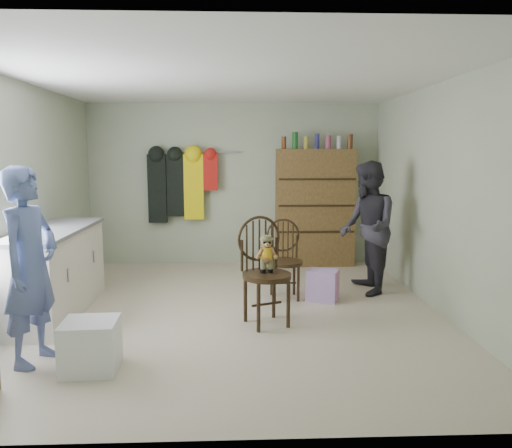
{
  "coord_description": "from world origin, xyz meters",
  "views": [
    {
      "loc": [
        0.02,
        -5.34,
        1.74
      ],
      "look_at": [
        0.25,
        0.2,
        0.95
      ],
      "focal_mm": 35.0,
      "sensor_mm": 36.0,
      "label": 1
    }
  ],
  "objects_px": {
    "dresser": "(315,207)",
    "counter": "(53,272)",
    "chair_far": "(284,256)",
    "chair_front": "(264,264)"
  },
  "relations": [
    {
      "from": "counter",
      "to": "chair_far",
      "type": "xyz_separation_m",
      "value": [
        2.55,
        0.54,
        0.04
      ]
    },
    {
      "from": "chair_front",
      "to": "chair_far",
      "type": "relative_size",
      "value": 1.16
    },
    {
      "from": "chair_far",
      "to": "dresser",
      "type": "relative_size",
      "value": 0.46
    },
    {
      "from": "chair_front",
      "to": "dresser",
      "type": "relative_size",
      "value": 0.54
    },
    {
      "from": "chair_front",
      "to": "chair_far",
      "type": "bearing_deg",
      "value": 51.18
    },
    {
      "from": "counter",
      "to": "chair_front",
      "type": "relative_size",
      "value": 1.69
    },
    {
      "from": "counter",
      "to": "chair_far",
      "type": "height_order",
      "value": "chair_far"
    },
    {
      "from": "chair_front",
      "to": "dresser",
      "type": "bearing_deg",
      "value": 49.44
    },
    {
      "from": "dresser",
      "to": "counter",
      "type": "bearing_deg",
      "value": -144.31
    },
    {
      "from": "chair_front",
      "to": "chair_far",
      "type": "xyz_separation_m",
      "value": [
        0.29,
        0.92,
        -0.11
      ]
    }
  ]
}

